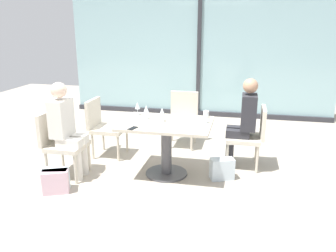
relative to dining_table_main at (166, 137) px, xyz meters
The scene contains 18 objects.
ground_plane 0.53m from the dining_table_main, ahead, with size 12.00×12.00×0.00m, color #A89E8E.
window_wall_backdrop 3.27m from the dining_table_main, 90.00° to the left, with size 5.63×0.10×2.70m.
dining_table_main is the anchor object (origin of this frame).
chair_side_end 1.39m from the dining_table_main, 166.41° to the right, with size 0.50×0.46×0.87m.
chair_far_right 1.20m from the dining_table_main, 24.26° to the left, with size 0.50×0.46×0.87m.
chair_far_left 1.20m from the dining_table_main, 155.74° to the left, with size 0.50×0.46×0.87m.
chair_near_window 1.25m from the dining_table_main, 90.00° to the left, with size 0.46×0.51×0.87m.
person_side_end 1.30m from the dining_table_main, 165.27° to the right, with size 0.39×0.34×1.26m.
person_far_right 1.11m from the dining_table_main, 26.60° to the left, with size 0.39×0.34×1.26m.
wine_glass_0 0.34m from the dining_table_main, 153.07° to the left, with size 0.07×0.07×0.18m.
wine_glass_1 0.46m from the dining_table_main, 159.00° to the left, with size 0.07×0.07×0.18m.
wine_glass_2 0.63m from the dining_table_main, 150.05° to the left, with size 0.07×0.07×0.18m.
wine_glass_3 0.60m from the dining_table_main, ahead, with size 0.07×0.07×0.18m.
coffee_cup 0.64m from the dining_table_main, 36.39° to the left, with size 0.08×0.08×0.09m, color white.
cell_phone_on_table 0.53m from the dining_table_main, 134.05° to the right, with size 0.07×0.14×0.01m, color black.
handbag_0 1.48m from the dining_table_main, 146.13° to the right, with size 0.30×0.16×0.28m, color beige.
handbag_1 0.84m from the dining_table_main, ahead, with size 0.30×0.16×0.28m, color silver.
handbag_2 1.47m from the dining_table_main, 148.61° to the right, with size 0.30×0.16×0.28m, color silver.
Camera 1 is at (0.93, -4.15, 1.97)m, focal length 36.60 mm.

